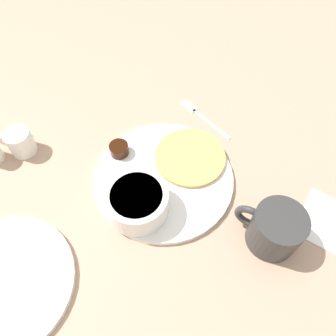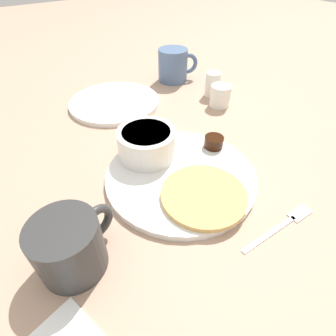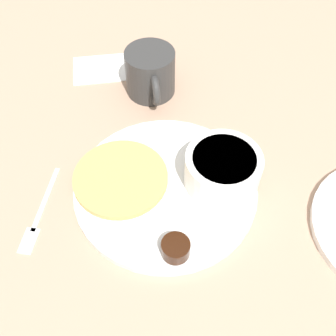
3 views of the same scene
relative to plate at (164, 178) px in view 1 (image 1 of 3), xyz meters
name	(u,v)px [view 1 (image 1 of 3)]	position (x,y,z in m)	size (l,w,h in m)	color
ground_plane	(164,180)	(0.00, 0.00, -0.01)	(4.00, 4.00, 0.00)	tan
plate	(164,178)	(0.00, 0.00, 0.00)	(0.28, 0.28, 0.01)	white
pancake_stack	(190,157)	(-0.07, 0.01, 0.01)	(0.15, 0.15, 0.01)	tan
bowl	(137,201)	(0.08, 0.02, 0.04)	(0.11, 0.11, 0.06)	white
syrup_cup	(119,149)	(0.03, -0.11, 0.02)	(0.04, 0.04, 0.02)	black
butter_ramekin	(123,210)	(0.11, 0.01, 0.02)	(0.04, 0.04, 0.04)	white
coffee_mug	(274,229)	(-0.05, 0.22, 0.04)	(0.09, 0.12, 0.08)	#333333
creamer_pitcher_near	(20,142)	(0.17, -0.26, 0.02)	(0.06, 0.06, 0.06)	white
fork	(200,115)	(-0.18, -0.07, 0.00)	(0.02, 0.15, 0.00)	silver
napkin	(325,220)	(-0.16, 0.28, 0.00)	(0.13, 0.11, 0.00)	white
far_plate	(2,284)	(0.34, -0.03, 0.00)	(0.24, 0.24, 0.01)	white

